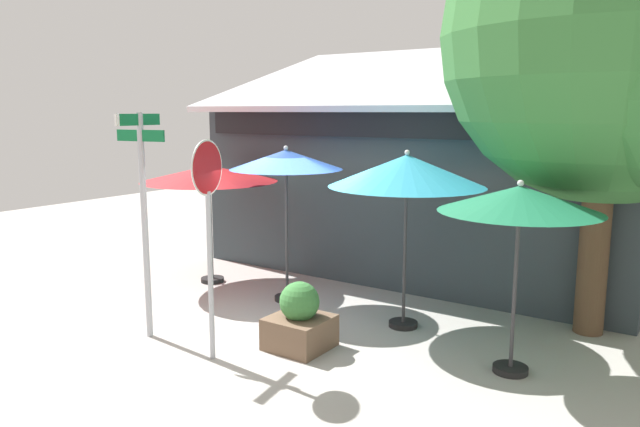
{
  "coord_description": "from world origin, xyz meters",
  "views": [
    {
      "loc": [
        5.67,
        -6.89,
        3.26
      ],
      "look_at": [
        0.14,
        1.2,
        1.6
      ],
      "focal_mm": 34.07,
      "sensor_mm": 36.0,
      "label": 1
    }
  ],
  "objects_px": {
    "street_sign_post": "(144,204)",
    "patio_umbrella_forest_green_far_right": "(520,201)",
    "patio_umbrella_royal_blue_center": "(286,162)",
    "patio_umbrella_teal_right": "(407,172)",
    "sidewalk_planter": "(300,321)",
    "stop_sign": "(208,211)",
    "shade_tree": "(637,44)",
    "patio_umbrella_crimson_left": "(209,174)"
  },
  "relations": [
    {
      "from": "patio_umbrella_forest_green_far_right",
      "to": "shade_tree",
      "type": "relative_size",
      "value": 0.37
    },
    {
      "from": "stop_sign",
      "to": "shade_tree",
      "type": "distance_m",
      "value": 6.06
    },
    {
      "from": "street_sign_post",
      "to": "shade_tree",
      "type": "height_order",
      "value": "shade_tree"
    },
    {
      "from": "patio_umbrella_royal_blue_center",
      "to": "patio_umbrella_forest_green_far_right",
      "type": "xyz_separation_m",
      "value": [
        4.13,
        -0.77,
        -0.24
      ]
    },
    {
      "from": "patio_umbrella_teal_right",
      "to": "shade_tree",
      "type": "relative_size",
      "value": 0.41
    },
    {
      "from": "stop_sign",
      "to": "shade_tree",
      "type": "bearing_deg",
      "value": 40.72
    },
    {
      "from": "street_sign_post",
      "to": "patio_umbrella_royal_blue_center",
      "type": "distance_m",
      "value": 2.62
    },
    {
      "from": "patio_umbrella_forest_green_far_right",
      "to": "sidewalk_planter",
      "type": "relative_size",
      "value": 2.59
    },
    {
      "from": "street_sign_post",
      "to": "shade_tree",
      "type": "bearing_deg",
      "value": 32.81
    },
    {
      "from": "stop_sign",
      "to": "patio_umbrella_teal_right",
      "type": "height_order",
      "value": "stop_sign"
    },
    {
      "from": "patio_umbrella_royal_blue_center",
      "to": "patio_umbrella_forest_green_far_right",
      "type": "height_order",
      "value": "patio_umbrella_royal_blue_center"
    },
    {
      "from": "sidewalk_planter",
      "to": "patio_umbrella_forest_green_far_right",
      "type": "bearing_deg",
      "value": 17.58
    },
    {
      "from": "patio_umbrella_crimson_left",
      "to": "patio_umbrella_royal_blue_center",
      "type": "xyz_separation_m",
      "value": [
        1.9,
        -0.11,
        0.33
      ]
    },
    {
      "from": "sidewalk_planter",
      "to": "stop_sign",
      "type": "bearing_deg",
      "value": -127.9
    },
    {
      "from": "stop_sign",
      "to": "shade_tree",
      "type": "relative_size",
      "value": 0.44
    },
    {
      "from": "patio_umbrella_crimson_left",
      "to": "patio_umbrella_royal_blue_center",
      "type": "relative_size",
      "value": 0.96
    },
    {
      "from": "street_sign_post",
      "to": "stop_sign",
      "type": "bearing_deg",
      "value": -2.88
    },
    {
      "from": "stop_sign",
      "to": "sidewalk_planter",
      "type": "height_order",
      "value": "stop_sign"
    },
    {
      "from": "stop_sign",
      "to": "patio_umbrella_crimson_left",
      "type": "bearing_deg",
      "value": 134.32
    },
    {
      "from": "patio_umbrella_royal_blue_center",
      "to": "patio_umbrella_teal_right",
      "type": "bearing_deg",
      "value": -1.14
    },
    {
      "from": "shade_tree",
      "to": "patio_umbrella_forest_green_far_right",
      "type": "bearing_deg",
      "value": -114.84
    },
    {
      "from": "patio_umbrella_crimson_left",
      "to": "patio_umbrella_teal_right",
      "type": "relative_size",
      "value": 0.95
    },
    {
      "from": "stop_sign",
      "to": "sidewalk_planter",
      "type": "xyz_separation_m",
      "value": [
        0.74,
        0.95,
        -1.6
      ]
    },
    {
      "from": "patio_umbrella_forest_green_far_right",
      "to": "shade_tree",
      "type": "distance_m",
      "value": 2.86
    },
    {
      "from": "patio_umbrella_teal_right",
      "to": "shade_tree",
      "type": "xyz_separation_m",
      "value": [
        2.74,
        1.18,
        1.76
      ]
    },
    {
      "from": "patio_umbrella_teal_right",
      "to": "patio_umbrella_forest_green_far_right",
      "type": "relative_size",
      "value": 1.1
    },
    {
      "from": "stop_sign",
      "to": "patio_umbrella_forest_green_far_right",
      "type": "height_order",
      "value": "stop_sign"
    },
    {
      "from": "patio_umbrella_royal_blue_center",
      "to": "patio_umbrella_teal_right",
      "type": "xyz_separation_m",
      "value": [
        2.26,
        -0.04,
        -0.04
      ]
    },
    {
      "from": "street_sign_post",
      "to": "patio_umbrella_teal_right",
      "type": "xyz_separation_m",
      "value": [
        2.89,
        2.45,
        0.42
      ]
    },
    {
      "from": "sidewalk_planter",
      "to": "patio_umbrella_royal_blue_center",
      "type": "bearing_deg",
      "value": 131.96
    },
    {
      "from": "street_sign_post",
      "to": "patio_umbrella_royal_blue_center",
      "type": "bearing_deg",
      "value": 75.94
    },
    {
      "from": "patio_umbrella_teal_right",
      "to": "patio_umbrella_crimson_left",
      "type": "bearing_deg",
      "value": 177.85
    },
    {
      "from": "street_sign_post",
      "to": "patio_umbrella_royal_blue_center",
      "type": "xyz_separation_m",
      "value": [
        0.63,
        2.5,
        0.46
      ]
    },
    {
      "from": "patio_umbrella_royal_blue_center",
      "to": "shade_tree",
      "type": "xyz_separation_m",
      "value": [
        5.01,
        1.13,
        1.72
      ]
    },
    {
      "from": "patio_umbrella_crimson_left",
      "to": "shade_tree",
      "type": "bearing_deg",
      "value": 8.4
    },
    {
      "from": "patio_umbrella_teal_right",
      "to": "stop_sign",
      "type": "bearing_deg",
      "value": -121.66
    },
    {
      "from": "street_sign_post",
      "to": "patio_umbrella_forest_green_far_right",
      "type": "height_order",
      "value": "street_sign_post"
    },
    {
      "from": "shade_tree",
      "to": "patio_umbrella_teal_right",
      "type": "bearing_deg",
      "value": -156.77
    },
    {
      "from": "patio_umbrella_teal_right",
      "to": "sidewalk_planter",
      "type": "xyz_separation_m",
      "value": [
        -0.81,
        -1.57,
        -1.99
      ]
    },
    {
      "from": "shade_tree",
      "to": "stop_sign",
      "type": "bearing_deg",
      "value": -139.28
    },
    {
      "from": "patio_umbrella_crimson_left",
      "to": "patio_umbrella_forest_green_far_right",
      "type": "relative_size",
      "value": 1.05
    },
    {
      "from": "patio_umbrella_teal_right",
      "to": "shade_tree",
      "type": "bearing_deg",
      "value": 23.23
    }
  ]
}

